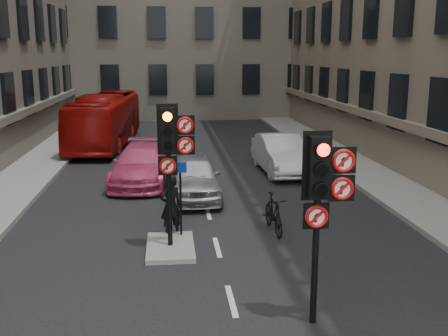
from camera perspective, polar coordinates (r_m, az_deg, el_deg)
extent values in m
cube|color=gray|center=(21.12, -22.54, -1.74)|extent=(3.00, 50.00, 0.16)
cube|color=gray|center=(21.92, 16.50, -0.80)|extent=(3.00, 50.00, 0.16)
cube|color=gray|center=(13.56, -5.85, -8.55)|extent=(1.20, 2.00, 0.12)
cylinder|color=black|center=(9.78, 9.87, -10.00)|extent=(0.12, 0.12, 2.40)
cube|color=black|center=(9.26, 10.27, 0.07)|extent=(0.36, 0.28, 1.10)
cube|color=black|center=(9.38, 10.05, 0.24)|extent=(0.52, 0.03, 1.25)
cylinder|color=#FF1407|center=(8.96, 10.79, 1.93)|extent=(0.22, 0.01, 0.22)
cylinder|color=black|center=(9.03, 10.71, -0.26)|extent=(0.22, 0.01, 0.22)
cylinder|color=black|center=(9.11, 10.62, -2.40)|extent=(0.22, 0.01, 0.22)
cube|color=black|center=(9.34, 12.81, 0.83)|extent=(0.47, 0.05, 0.47)
cylinder|color=white|center=(9.31, 12.88, 0.78)|extent=(0.41, 0.02, 0.41)
torus|color=#BF0C0A|center=(9.29, 12.91, 0.76)|extent=(0.41, 0.06, 0.41)
cube|color=#BF0C0A|center=(9.29, 12.92, 0.75)|extent=(0.25, 0.01, 0.25)
cube|color=black|center=(9.45, 12.66, -2.14)|extent=(0.47, 0.05, 0.47)
cylinder|color=white|center=(9.42, 12.74, -2.20)|extent=(0.41, 0.02, 0.41)
torus|color=#BF0C0A|center=(9.40, 12.77, -2.23)|extent=(0.41, 0.06, 0.41)
cube|color=#BF0C0A|center=(9.40, 12.78, -2.24)|extent=(0.25, 0.01, 0.25)
cube|color=black|center=(9.46, 9.98, -5.17)|extent=(0.47, 0.05, 0.47)
cylinder|color=white|center=(9.42, 10.05, -5.24)|extent=(0.41, 0.02, 0.41)
torus|color=#BF0C0A|center=(9.41, 10.08, -5.27)|extent=(0.41, 0.06, 0.41)
cube|color=#BF0C0A|center=(9.40, 10.08, -5.28)|extent=(0.25, 0.01, 0.25)
cylinder|color=black|center=(13.16, -5.97, -3.42)|extent=(0.12, 0.12, 2.40)
cube|color=black|center=(12.80, -6.15, 4.14)|extent=(0.36, 0.28, 1.10)
cube|color=black|center=(12.93, -6.15, 4.22)|extent=(0.52, 0.03, 1.25)
cylinder|color=orange|center=(12.51, -6.18, 5.56)|extent=(0.22, 0.02, 0.22)
cylinder|color=black|center=(12.56, -6.14, 3.98)|extent=(0.22, 0.02, 0.22)
cylinder|color=black|center=(12.61, -6.11, 2.40)|extent=(0.22, 0.02, 0.22)
cube|color=black|center=(12.77, -4.27, 4.70)|extent=(0.47, 0.05, 0.47)
cylinder|color=white|center=(12.73, -4.26, 4.67)|extent=(0.41, 0.02, 0.41)
torus|color=#BF0C0A|center=(12.72, -4.26, 4.67)|extent=(0.41, 0.06, 0.41)
cube|color=#BF0C0A|center=(12.71, -4.26, 4.66)|extent=(0.25, 0.02, 0.25)
cube|color=black|center=(12.85, -4.23, 2.49)|extent=(0.47, 0.05, 0.47)
cylinder|color=white|center=(12.81, -4.23, 2.46)|extent=(0.41, 0.02, 0.41)
torus|color=#BF0C0A|center=(12.79, -4.23, 2.45)|extent=(0.41, 0.06, 0.41)
cube|color=#BF0C0A|center=(12.79, -4.22, 2.44)|extent=(0.25, 0.02, 0.25)
cube|color=black|center=(12.93, -6.15, 0.26)|extent=(0.47, 0.05, 0.47)
cylinder|color=white|center=(12.90, -6.15, 0.22)|extent=(0.41, 0.02, 0.41)
torus|color=#BF0C0A|center=(12.88, -6.15, 0.21)|extent=(0.41, 0.06, 0.41)
cube|color=#BF0C0A|center=(12.88, -6.15, 0.21)|extent=(0.25, 0.02, 0.25)
imported|color=#9EA0A5|center=(18.07, -3.34, -0.90)|extent=(1.80, 4.38, 1.48)
imported|color=silver|center=(21.97, 6.23, 1.54)|extent=(1.82, 4.79, 1.56)
imported|color=#CC3C75|center=(20.27, -8.92, 0.37)|extent=(2.50, 5.14, 1.44)
imported|color=#960D0A|center=(28.85, -12.78, 5.11)|extent=(3.08, 10.09, 2.77)
imported|color=black|center=(14.63, 5.41, -4.97)|extent=(0.60, 1.82, 1.08)
imported|color=black|center=(14.25, -5.82, -4.14)|extent=(0.73, 0.60, 1.70)
cylinder|color=black|center=(13.95, -4.74, -3.44)|extent=(0.06, 0.06, 1.96)
cube|color=#0E319C|center=(13.69, -4.80, 0.05)|extent=(0.34, 0.05, 0.27)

